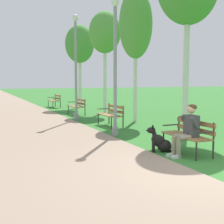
{
  "coord_description": "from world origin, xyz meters",
  "views": [
    {
      "loc": [
        -4.29,
        -5.11,
        1.85
      ],
      "look_at": [
        -0.65,
        3.42,
        0.9
      ],
      "focal_mm": 51.78,
      "sensor_mm": 36.0,
      "label": 1
    }
  ],
  "objects_px": {
    "park_bench_far": "(77,105)",
    "birch_tree_fifth": "(80,45)",
    "park_bench_furthest": "(55,100)",
    "person_seated_on_near_bench": "(188,128)",
    "birch_tree_third": "(136,25)",
    "dog_black": "(160,142)",
    "birch_tree_fourth": "(105,33)",
    "park_bench_near": "(189,133)",
    "lamp_post_near": "(115,65)",
    "park_bench_mid": "(111,113)",
    "lamp_post_mid": "(76,66)"
  },
  "relations": [
    {
      "from": "lamp_post_near",
      "to": "park_bench_furthest",
      "type": "bearing_deg",
      "value": 86.59
    },
    {
      "from": "dog_black",
      "to": "park_bench_mid",
      "type": "bearing_deg",
      "value": 82.24
    },
    {
      "from": "person_seated_on_near_bench",
      "to": "birch_tree_fourth",
      "type": "height_order",
      "value": "birch_tree_fourth"
    },
    {
      "from": "birch_tree_fifth",
      "to": "birch_tree_third",
      "type": "bearing_deg",
      "value": -89.68
    },
    {
      "from": "park_bench_furthest",
      "to": "dog_black",
      "type": "bearing_deg",
      "value": -92.28
    },
    {
      "from": "park_bench_far",
      "to": "dog_black",
      "type": "xyz_separation_m",
      "value": [
        -0.6,
        -9.11,
        -0.25
      ]
    },
    {
      "from": "dog_black",
      "to": "park_bench_near",
      "type": "bearing_deg",
      "value": -35.22
    },
    {
      "from": "park_bench_near",
      "to": "birch_tree_fifth",
      "type": "distance_m",
      "value": 14.19
    },
    {
      "from": "lamp_post_mid",
      "to": "birch_tree_fourth",
      "type": "distance_m",
      "value": 4.13
    },
    {
      "from": "birch_tree_fifth",
      "to": "birch_tree_fourth",
      "type": "bearing_deg",
      "value": -85.65
    },
    {
      "from": "park_bench_mid",
      "to": "birch_tree_fourth",
      "type": "height_order",
      "value": "birch_tree_fourth"
    },
    {
      "from": "park_bench_furthest",
      "to": "birch_tree_fourth",
      "type": "relative_size",
      "value": 0.27
    },
    {
      "from": "park_bench_furthest",
      "to": "birch_tree_fifth",
      "type": "distance_m",
      "value": 3.93
    },
    {
      "from": "park_bench_far",
      "to": "park_bench_furthest",
      "type": "height_order",
      "value": "same"
    },
    {
      "from": "dog_black",
      "to": "birch_tree_fourth",
      "type": "bearing_deg",
      "value": 76.32
    },
    {
      "from": "park_bench_far",
      "to": "park_bench_furthest",
      "type": "relative_size",
      "value": 1.0
    },
    {
      "from": "lamp_post_mid",
      "to": "park_bench_furthest",
      "type": "bearing_deg",
      "value": 84.47
    },
    {
      "from": "lamp_post_mid",
      "to": "lamp_post_near",
      "type": "bearing_deg",
      "value": -89.89
    },
    {
      "from": "person_seated_on_near_bench",
      "to": "dog_black",
      "type": "distance_m",
      "value": 0.84
    },
    {
      "from": "park_bench_mid",
      "to": "park_bench_far",
      "type": "relative_size",
      "value": 1.0
    },
    {
      "from": "park_bench_mid",
      "to": "park_bench_near",
      "type": "bearing_deg",
      "value": -90.74
    },
    {
      "from": "birch_tree_third",
      "to": "birch_tree_fifth",
      "type": "relative_size",
      "value": 1.06
    },
    {
      "from": "park_bench_near",
      "to": "dog_black",
      "type": "xyz_separation_m",
      "value": [
        -0.57,
        0.4,
        -0.25
      ]
    },
    {
      "from": "park_bench_near",
      "to": "lamp_post_near",
      "type": "height_order",
      "value": "lamp_post_near"
    },
    {
      "from": "lamp_post_near",
      "to": "park_bench_near",
      "type": "bearing_deg",
      "value": -76.93
    },
    {
      "from": "park_bench_far",
      "to": "birch_tree_fifth",
      "type": "relative_size",
      "value": 0.28
    },
    {
      "from": "park_bench_near",
      "to": "park_bench_furthest",
      "type": "height_order",
      "value": "same"
    },
    {
      "from": "park_bench_furthest",
      "to": "person_seated_on_near_bench",
      "type": "bearing_deg",
      "value": -90.76
    },
    {
      "from": "lamp_post_near",
      "to": "birch_tree_third",
      "type": "distance_m",
      "value": 4.1
    },
    {
      "from": "person_seated_on_near_bench",
      "to": "birch_tree_fifth",
      "type": "xyz_separation_m",
      "value": [
        1.69,
        13.88,
        3.38
      ]
    },
    {
      "from": "birch_tree_third",
      "to": "birch_tree_fourth",
      "type": "xyz_separation_m",
      "value": [
        0.24,
        4.09,
        0.19
      ]
    },
    {
      "from": "park_bench_near",
      "to": "park_bench_mid",
      "type": "height_order",
      "value": "same"
    },
    {
      "from": "birch_tree_third",
      "to": "park_bench_far",
      "type": "bearing_deg",
      "value": 112.51
    },
    {
      "from": "lamp_post_mid",
      "to": "person_seated_on_near_bench",
      "type": "bearing_deg",
      "value": -86.23
    },
    {
      "from": "dog_black",
      "to": "lamp_post_near",
      "type": "relative_size",
      "value": 0.18
    },
    {
      "from": "park_bench_mid",
      "to": "park_bench_far",
      "type": "distance_m",
      "value": 4.43
    },
    {
      "from": "park_bench_far",
      "to": "lamp_post_near",
      "type": "distance_m",
      "value": 6.8
    },
    {
      "from": "park_bench_near",
      "to": "lamp_post_near",
      "type": "relative_size",
      "value": 0.34
    },
    {
      "from": "birch_tree_third",
      "to": "birch_tree_fifth",
      "type": "xyz_separation_m",
      "value": [
        -0.04,
        7.76,
        -0.09
      ]
    },
    {
      "from": "park_bench_far",
      "to": "lamp_post_mid",
      "type": "distance_m",
      "value": 3.0
    },
    {
      "from": "person_seated_on_near_bench",
      "to": "lamp_post_near",
      "type": "bearing_deg",
      "value": 98.62
    },
    {
      "from": "park_bench_furthest",
      "to": "birch_tree_third",
      "type": "distance_m",
      "value": 9.39
    },
    {
      "from": "person_seated_on_near_bench",
      "to": "park_bench_mid",
      "type": "bearing_deg",
      "value": 87.05
    },
    {
      "from": "birch_tree_third",
      "to": "birch_tree_fourth",
      "type": "bearing_deg",
      "value": 86.71
    },
    {
      "from": "park_bench_mid",
      "to": "lamp_post_near",
      "type": "height_order",
      "value": "lamp_post_near"
    },
    {
      "from": "park_bench_far",
      "to": "birch_tree_fifth",
      "type": "xyz_separation_m",
      "value": [
        1.46,
        4.15,
        3.55
      ]
    },
    {
      "from": "person_seated_on_near_bench",
      "to": "birch_tree_third",
      "type": "distance_m",
      "value": 7.24
    },
    {
      "from": "park_bench_near",
      "to": "park_bench_far",
      "type": "distance_m",
      "value": 9.51
    },
    {
      "from": "person_seated_on_near_bench",
      "to": "birch_tree_fourth",
      "type": "distance_m",
      "value": 11.03
    },
    {
      "from": "park_bench_far",
      "to": "person_seated_on_near_bench",
      "type": "bearing_deg",
      "value": -91.37
    }
  ]
}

